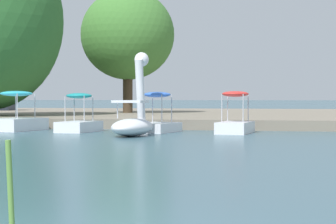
{
  "coord_description": "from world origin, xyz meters",
  "views": [
    {
      "loc": [
        2.27,
        -4.69,
        1.29
      ],
      "look_at": [
        -2.32,
        17.59,
        0.76
      ],
      "focal_mm": 71.27,
      "sensor_mm": 36.0,
      "label": 1
    }
  ],
  "objects": [
    {
      "name": "swan_boat",
      "position": [
        -3.25,
        16.5,
        0.57
      ],
      "size": [
        1.37,
        2.61,
        2.8
      ],
      "color": "white",
      "rests_on": "ground_plane"
    },
    {
      "name": "tree_sapling_by_fence",
      "position": [
        -7.29,
        30.78,
        4.69
      ],
      "size": [
        6.59,
        6.67,
        6.78
      ],
      "color": "#423323",
      "rests_on": "shore_bank_far"
    },
    {
      "name": "pedal_boat_teal",
      "position": [
        -5.82,
        18.48,
        0.4
      ],
      "size": [
        1.3,
        2.06,
        1.42
      ],
      "color": "white",
      "rests_on": "ground_plane"
    },
    {
      "name": "pedal_boat_red",
      "position": [
        -0.13,
        18.65,
        0.44
      ],
      "size": [
        1.25,
        2.07,
        1.48
      ],
      "color": "white",
      "rests_on": "ground_plane"
    },
    {
      "name": "pedal_boat_cyan",
      "position": [
        -8.47,
        18.92,
        0.44
      ],
      "size": [
        1.84,
        2.48,
        1.51
      ],
      "color": "white",
      "rests_on": "ground_plane"
    },
    {
      "name": "shore_bank_far",
      "position": [
        0.0,
        32.73,
        0.2
      ],
      "size": [
        117.31,
        24.3,
        0.4
      ],
      "primitive_type": "cube",
      "color": "slate",
      "rests_on": "ground_plane"
    },
    {
      "name": "pedal_boat_blue",
      "position": [
        -2.97,
        18.82,
        0.43
      ],
      "size": [
        1.58,
        2.07,
        1.46
      ],
      "color": "white",
      "rests_on": "ground_plane"
    }
  ]
}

